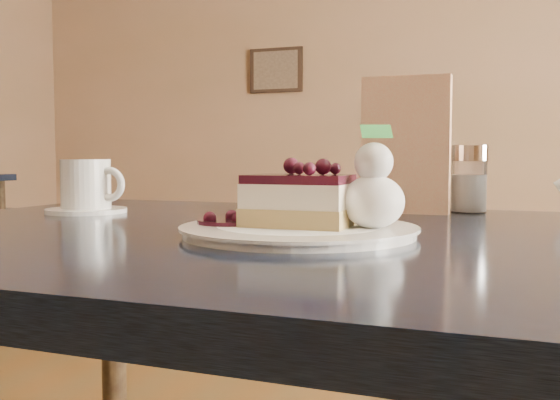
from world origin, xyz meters
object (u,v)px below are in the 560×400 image
(main_table, at_px, (312,294))
(cheesecake_slice, at_px, (299,201))
(dessert_plate, at_px, (299,231))
(coffee_set, at_px, (87,189))

(main_table, relative_size, cheesecake_slice, 9.99)
(dessert_plate, relative_size, coffee_set, 1.94)
(dessert_plate, bearing_deg, main_table, 89.26)
(main_table, distance_m, cheesecake_slice, 0.14)
(dessert_plate, distance_m, coffee_set, 0.49)
(main_table, height_order, dessert_plate, dessert_plate)
(main_table, relative_size, coffee_set, 8.74)
(main_table, bearing_deg, dessert_plate, -90.00)
(main_table, height_order, coffee_set, coffee_set)
(main_table, xyz_separation_m, cheesecake_slice, (-0.00, -0.05, 0.13))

